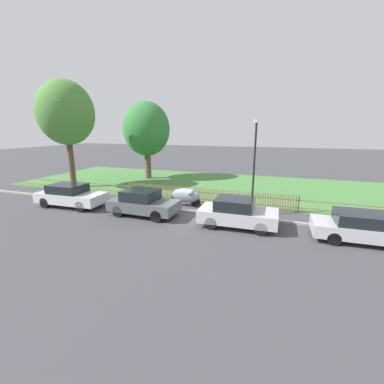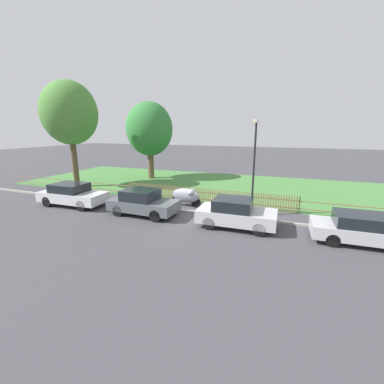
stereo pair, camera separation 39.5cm
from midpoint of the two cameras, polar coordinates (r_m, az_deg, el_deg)
name	(u,v)px [view 1 (the left image)]	position (r m, az deg, el deg)	size (l,w,h in m)	color
ground_plane	(194,214)	(15.17, -0.24, -4.81)	(120.00, 120.00, 0.00)	#424247
kerb_stone	(195,212)	(15.24, -0.12, -4.48)	(36.58, 0.20, 0.12)	#9E998E
grass_strip	(224,186)	(22.72, 6.56, 1.44)	(36.58, 11.91, 0.01)	#477F3D
park_fence	(205,196)	(17.01, 2.19, -0.91)	(36.58, 0.05, 1.05)	olive
parked_car_silver_hatchback	(70,195)	(18.22, -25.96, -0.63)	(4.40, 1.92, 1.44)	silver
parked_car_black_saloon	(143,203)	(15.03, -11.58, -2.31)	(3.98, 1.90, 1.48)	#51565B
parked_car_navy_estate	(237,213)	(13.17, 9.12, -4.53)	(3.91, 1.89, 1.47)	#BCBCC1
parked_car_red_compact	(364,227)	(13.48, 33.20, -6.62)	(4.34, 1.83, 1.32)	#BCBCC1
covered_motorcycle	(186,195)	(16.38, -2.00, -0.78)	(2.03, 0.82, 1.18)	black
tree_nearest_kerb	(66,113)	(23.90, -26.67, 15.38)	(4.44, 4.44, 8.67)	brown
tree_behind_motorcycle	(147,129)	(25.95, -10.52, 13.53)	(4.48, 4.48, 7.42)	brown
street_lamp	(254,156)	(14.44, 12.93, 7.70)	(0.20, 0.79, 5.35)	black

